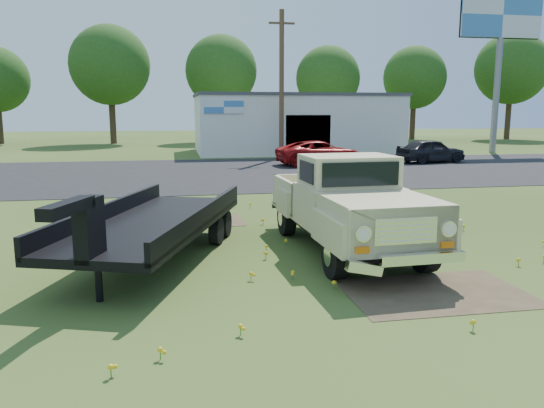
{
  "coord_description": "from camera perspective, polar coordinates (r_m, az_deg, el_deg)",
  "views": [
    {
      "loc": [
        -2.74,
        -10.8,
        3.01
      ],
      "look_at": [
        -0.53,
        1.0,
        0.88
      ],
      "focal_mm": 35.0,
      "sensor_mm": 36.0,
      "label": 1
    }
  ],
  "objects": [
    {
      "name": "treeline_e",
      "position": [
        52.02,
        6.04,
        13.29
      ],
      "size": [
        6.08,
        6.08,
        9.04
      ],
      "color": "#39291A",
      "rests_on": "ground"
    },
    {
      "name": "treeline_c",
      "position": [
        50.73,
        -17.05,
        14.08
      ],
      "size": [
        7.04,
        7.04,
        10.47
      ],
      "color": "#39291A",
      "rests_on": "ground"
    },
    {
      "name": "commercial_building",
      "position": [
        38.8,
        2.44,
        8.72
      ],
      "size": [
        14.2,
        8.2,
        4.15
      ],
      "color": "silver",
      "rests_on": "ground"
    },
    {
      "name": "treeline_d",
      "position": [
        51.65,
        -5.47,
        14.03
      ],
      "size": [
        6.72,
        6.72,
        10.0
      ],
      "color": "#39291A",
      "rests_on": "ground"
    },
    {
      "name": "ground",
      "position": [
        11.54,
        3.53,
        -5.06
      ],
      "size": [
        140.0,
        140.0,
        0.0
      ],
      "primitive_type": "plane",
      "color": "#2F3F14",
      "rests_on": "ground"
    },
    {
      "name": "utility_pole_mid",
      "position": [
        33.53,
        1.03,
        12.79
      ],
      "size": [
        1.6,
        0.3,
        9.0
      ],
      "color": "#4E3824",
      "rests_on": "ground"
    },
    {
      "name": "billboard",
      "position": [
        41.97,
        23.38,
        16.84
      ],
      "size": [
        6.1,
        0.45,
        11.05
      ],
      "color": "slate",
      "rests_on": "ground"
    },
    {
      "name": "treeline_f",
      "position": [
        57.95,
        15.08,
        12.99
      ],
      "size": [
        6.4,
        6.4,
        9.52
      ],
      "color": "#39291A",
      "rests_on": "ground"
    },
    {
      "name": "flatbed_trailer",
      "position": [
        10.95,
        -12.58,
        -1.38
      ],
      "size": [
        4.16,
        6.81,
        1.76
      ],
      "primitive_type": null,
      "rotation": [
        0.0,
        0.0,
        -0.34
      ],
      "color": "black",
      "rests_on": "ground"
    },
    {
      "name": "red_pickup",
      "position": [
        29.45,
        5.19,
        5.47
      ],
      "size": [
        5.0,
        2.69,
        1.34
      ],
      "primitive_type": "imported",
      "rotation": [
        0.0,
        0.0,
        1.67
      ],
      "color": "maroon",
      "rests_on": "ground"
    },
    {
      "name": "vintage_pickup_truck",
      "position": [
        11.43,
        8.11,
        0.05
      ],
      "size": [
        2.47,
        5.83,
        2.08
      ],
      "primitive_type": null,
      "rotation": [
        0.0,
        0.0,
        0.04
      ],
      "color": "tan",
      "rests_on": "ground"
    },
    {
      "name": "dark_sedan",
      "position": [
        32.12,
        16.71,
        5.5
      ],
      "size": [
        4.25,
        2.28,
        1.37
      ],
      "primitive_type": "imported",
      "rotation": [
        0.0,
        0.0,
        1.74
      ],
      "color": "black",
      "rests_on": "ground"
    },
    {
      "name": "dirt_patch_b",
      "position": [
        14.63,
        -7.48,
        -1.89
      ],
      "size": [
        2.2,
        1.6,
        0.01
      ],
      "primitive_type": "cube",
      "color": "#443724",
      "rests_on": "ground"
    },
    {
      "name": "dirt_patch_a",
      "position": [
        9.38,
        17.17,
        -9.12
      ],
      "size": [
        3.0,
        2.0,
        0.01
      ],
      "primitive_type": "cube",
      "color": "#443724",
      "rests_on": "ground"
    },
    {
      "name": "treeline_g",
      "position": [
        61.69,
        24.38,
        13.14
      ],
      "size": [
        7.36,
        7.36,
        10.95
      ],
      "color": "#39291A",
      "rests_on": "ground"
    },
    {
      "name": "asphalt_lot",
      "position": [
        26.12,
        -4.52,
        3.42
      ],
      "size": [
        90.0,
        14.0,
        0.02
      ],
      "primitive_type": "cube",
      "color": "black",
      "rests_on": "ground"
    }
  ]
}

